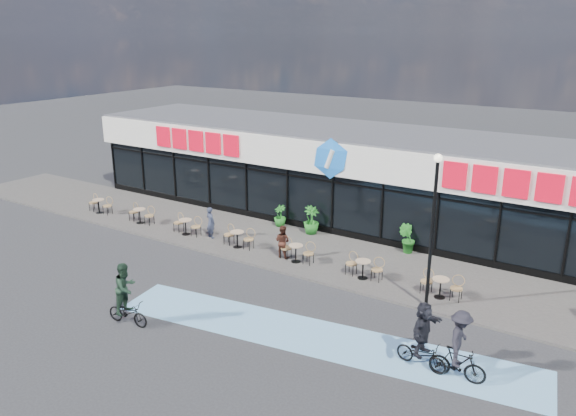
{
  "coord_description": "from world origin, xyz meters",
  "views": [
    {
      "loc": [
        11.74,
        -15.28,
        9.33
      ],
      "look_at": [
        -0.24,
        3.5,
        2.27
      ],
      "focal_mm": 35.0,
      "sensor_mm": 36.0,
      "label": 1
    }
  ],
  "objects_px": {
    "bistro_set_0": "(100,204)",
    "patron_right": "(282,241)",
    "potted_plant_left": "(280,216)",
    "lamp_post": "(433,219)",
    "potted_plant_mid": "(311,220)",
    "cyclist_a": "(423,339)",
    "potted_plant_right": "(407,239)",
    "patron_left": "(211,222)",
    "cyclist_b": "(459,349)"
  },
  "relations": [
    {
      "from": "lamp_post",
      "to": "cyclist_a",
      "type": "distance_m",
      "value": 4.45
    },
    {
      "from": "bistro_set_0",
      "to": "cyclist_b",
      "type": "bearing_deg",
      "value": -12.72
    },
    {
      "from": "potted_plant_left",
      "to": "cyclist_a",
      "type": "xyz_separation_m",
      "value": [
        10.07,
        -7.89,
        0.31
      ]
    },
    {
      "from": "potted_plant_right",
      "to": "cyclist_b",
      "type": "xyz_separation_m",
      "value": [
        4.57,
        -7.97,
        0.23
      ]
    },
    {
      "from": "bistro_set_0",
      "to": "cyclist_b",
      "type": "distance_m",
      "value": 20.86
    },
    {
      "from": "potted_plant_right",
      "to": "patron_left",
      "type": "relative_size",
      "value": 0.85
    },
    {
      "from": "potted_plant_left",
      "to": "potted_plant_mid",
      "type": "relative_size",
      "value": 0.79
    },
    {
      "from": "cyclist_a",
      "to": "lamp_post",
      "type": "bearing_deg",
      "value": 107.0
    },
    {
      "from": "potted_plant_mid",
      "to": "cyclist_b",
      "type": "relative_size",
      "value": 0.63
    },
    {
      "from": "bistro_set_0",
      "to": "patron_right",
      "type": "height_order",
      "value": "patron_right"
    },
    {
      "from": "potted_plant_left",
      "to": "patron_left",
      "type": "xyz_separation_m",
      "value": [
        -1.81,
        -3.11,
        0.22
      ]
    },
    {
      "from": "lamp_post",
      "to": "bistro_set_0",
      "type": "xyz_separation_m",
      "value": [
        -18.19,
        0.97,
        -2.75
      ]
    },
    {
      "from": "potted_plant_mid",
      "to": "lamp_post",
      "type": "bearing_deg",
      "value": -30.47
    },
    {
      "from": "potted_plant_right",
      "to": "potted_plant_mid",
      "type": "bearing_deg",
      "value": -178.13
    },
    {
      "from": "cyclist_b",
      "to": "patron_left",
      "type": "bearing_deg",
      "value": 159.58
    },
    {
      "from": "patron_left",
      "to": "patron_right",
      "type": "distance_m",
      "value": 4.1
    },
    {
      "from": "lamp_post",
      "to": "cyclist_a",
      "type": "relative_size",
      "value": 2.64
    },
    {
      "from": "bistro_set_0",
      "to": "potted_plant_mid",
      "type": "distance_m",
      "value": 11.53
    },
    {
      "from": "lamp_post",
      "to": "potted_plant_left",
      "type": "distance_m",
      "value": 10.3
    },
    {
      "from": "bistro_set_0",
      "to": "potted_plant_left",
      "type": "distance_m",
      "value": 9.8
    },
    {
      "from": "potted_plant_mid",
      "to": "cyclist_a",
      "type": "relative_size",
      "value": 0.65
    },
    {
      "from": "bistro_set_0",
      "to": "cyclist_a",
      "type": "bearing_deg",
      "value": -13.32
    },
    {
      "from": "bistro_set_0",
      "to": "patron_right",
      "type": "bearing_deg",
      "value": 0.18
    },
    {
      "from": "bistro_set_0",
      "to": "cyclist_b",
      "type": "xyz_separation_m",
      "value": [
        20.34,
        -4.59,
        0.41
      ]
    },
    {
      "from": "lamp_post",
      "to": "cyclist_a",
      "type": "height_order",
      "value": "lamp_post"
    },
    {
      "from": "potted_plant_left",
      "to": "patron_right",
      "type": "xyz_separation_m",
      "value": [
        2.29,
        -3.29,
        0.18
      ]
    },
    {
      "from": "potted_plant_mid",
      "to": "cyclist_b",
      "type": "distance_m",
      "value": 12.13
    },
    {
      "from": "cyclist_b",
      "to": "lamp_post",
      "type": "bearing_deg",
      "value": 120.67
    },
    {
      "from": "potted_plant_mid",
      "to": "potted_plant_right",
      "type": "bearing_deg",
      "value": 1.87
    },
    {
      "from": "bistro_set_0",
      "to": "potted_plant_mid",
      "type": "height_order",
      "value": "potted_plant_mid"
    },
    {
      "from": "potted_plant_right",
      "to": "patron_right",
      "type": "relative_size",
      "value": 0.89
    },
    {
      "from": "potted_plant_left",
      "to": "potted_plant_mid",
      "type": "height_order",
      "value": "potted_plant_mid"
    },
    {
      "from": "bistro_set_0",
      "to": "potted_plant_right",
      "type": "distance_m",
      "value": 16.13
    },
    {
      "from": "bistro_set_0",
      "to": "potted_plant_left",
      "type": "height_order",
      "value": "potted_plant_left"
    },
    {
      "from": "potted_plant_mid",
      "to": "potted_plant_left",
      "type": "bearing_deg",
      "value": 176.91
    },
    {
      "from": "lamp_post",
      "to": "cyclist_b",
      "type": "relative_size",
      "value": 2.58
    },
    {
      "from": "lamp_post",
      "to": "patron_left",
      "type": "relative_size",
      "value": 3.65
    },
    {
      "from": "lamp_post",
      "to": "bistro_set_0",
      "type": "bearing_deg",
      "value": 176.94
    },
    {
      "from": "potted_plant_right",
      "to": "cyclist_a",
      "type": "xyz_separation_m",
      "value": [
        3.52,
        -7.95,
        0.2
      ]
    },
    {
      "from": "bistro_set_0",
      "to": "potted_plant_right",
      "type": "xyz_separation_m",
      "value": [
        15.77,
        3.38,
        0.18
      ]
    },
    {
      "from": "bistro_set_0",
      "to": "patron_left",
      "type": "xyz_separation_m",
      "value": [
        7.42,
        0.22,
        0.29
      ]
    },
    {
      "from": "patron_right",
      "to": "potted_plant_left",
      "type": "bearing_deg",
      "value": -55.2
    },
    {
      "from": "patron_right",
      "to": "potted_plant_right",
      "type": "bearing_deg",
      "value": -141.92
    },
    {
      "from": "potted_plant_left",
      "to": "patron_left",
      "type": "distance_m",
      "value": 3.6
    },
    {
      "from": "cyclist_a",
      "to": "cyclist_b",
      "type": "relative_size",
      "value": 0.98
    },
    {
      "from": "lamp_post",
      "to": "potted_plant_mid",
      "type": "distance_m",
      "value": 8.66
    },
    {
      "from": "potted_plant_left",
      "to": "cyclist_b",
      "type": "distance_m",
      "value": 13.65
    },
    {
      "from": "cyclist_a",
      "to": "patron_right",
      "type": "bearing_deg",
      "value": 149.39
    },
    {
      "from": "lamp_post",
      "to": "potted_plant_right",
      "type": "xyz_separation_m",
      "value": [
        -2.42,
        4.35,
        -2.58
      ]
    },
    {
      "from": "bistro_set_0",
      "to": "potted_plant_left",
      "type": "xyz_separation_m",
      "value": [
        9.22,
        3.32,
        0.07
      ]
    }
  ]
}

